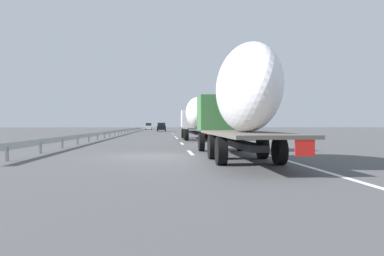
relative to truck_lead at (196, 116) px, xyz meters
name	(u,v)px	position (x,y,z in m)	size (l,w,h in m)	color
ground_plane	(161,134)	(20.93, 3.60, -2.35)	(260.00, 260.00, 0.00)	#4C4C4F
lane_stripe_0	(190,153)	(-17.07, 1.80, -2.35)	(3.20, 0.20, 0.01)	white
lane_stripe_1	(182,143)	(-7.74, 1.80, -2.35)	(3.20, 0.20, 0.01)	white
lane_stripe_2	(177,138)	(3.06, 1.80, -2.35)	(3.20, 0.20, 0.01)	white
lane_stripe_3	(175,137)	(8.35, 1.80, -2.35)	(3.20, 0.20, 0.01)	white
lane_stripe_4	(173,134)	(19.80, 1.80, -2.35)	(3.20, 0.20, 0.01)	white
lane_stripe_5	(172,133)	(30.01, 1.80, -2.35)	(3.20, 0.20, 0.01)	white
lane_stripe_6	(172,133)	(31.26, 1.80, -2.35)	(3.20, 0.20, 0.01)	white
edge_line_right	(194,133)	(25.93, -1.90, -2.35)	(110.00, 0.20, 0.01)	white
truck_lead	(196,116)	(0.00, 0.00, 0.00)	(12.50, 2.55, 4.12)	silver
truck_trailing	(239,100)	(-21.09, 0.00, 0.21)	(13.18, 2.55, 4.60)	#387038
car_black_suv	(162,127)	(43.87, 3.74, -1.41)	(4.63, 1.92, 1.87)	black
car_white_van	(149,126)	(67.12, 7.50, -1.41)	(4.18, 1.72, 1.89)	white
road_sign	(208,120)	(15.90, -3.10, -0.25)	(0.10, 0.90, 3.03)	gray
tree_0	(206,112)	(52.00, -6.89, 2.26)	(3.34, 3.34, 7.39)	#472D19
tree_1	(199,117)	(62.53, -6.40, 1.04)	(3.62, 3.62, 5.37)	#472D19
tree_2	(231,105)	(22.06, -7.64, 2.22)	(2.82, 2.82, 7.42)	#472D19
tree_3	(207,115)	(61.66, -8.43, 1.70)	(2.44, 2.44, 6.54)	#472D19
guardrail_median	(125,130)	(23.93, 9.60, -1.77)	(94.00, 0.10, 0.76)	#9EA0A5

